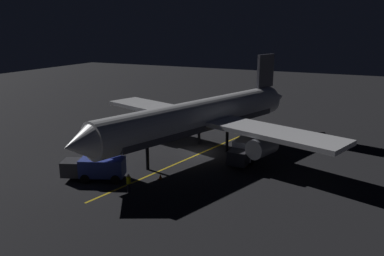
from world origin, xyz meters
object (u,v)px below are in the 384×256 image
Objects in this scene: airliner at (203,117)px; traffic_cone_near_left at (245,165)px; baggage_truck at (96,168)px; catering_truck at (246,150)px; traffic_cone_near_right at (160,177)px; traffic_cone_under_wing at (230,163)px; ground_crew_worker at (129,183)px.

traffic_cone_near_left is (-6.34, 3.02, -4.03)m from airliner.
catering_truck reaches higher than baggage_truck.
traffic_cone_near_right and traffic_cone_under_wing have the same top height.
baggage_truck reaches higher than traffic_cone_under_wing.
traffic_cone_near_left is 9.47m from traffic_cone_near_right.
airliner is 63.91× the size of traffic_cone_near_left.
traffic_cone_under_wing is (1.62, 0.24, 0.00)m from traffic_cone_near_left.
traffic_cone_near_left and traffic_cone_under_wing have the same top height.
traffic_cone_under_wing is (-10.54, -9.46, -0.91)m from baggage_truck.
traffic_cone_near_left is 1.63m from traffic_cone_under_wing.
airliner reaches higher than traffic_cone_near_left.
catering_truck is (-11.64, -11.51, 0.14)m from baggage_truck.
traffic_cone_near_left is (-0.52, 1.81, -1.06)m from catering_truck.
baggage_truck is at bearing 65.42° from airliner.
ground_crew_worker is at bearing 85.09° from airliner.
traffic_cone_near_left is at bearing 105.91° from catering_truck.
airliner is 10.69m from traffic_cone_near_right.
baggage_truck is 11.61× the size of traffic_cone_near_left.
ground_crew_worker reaches higher than traffic_cone_near_left.
ground_crew_worker is 3.16× the size of traffic_cone_near_left.
traffic_cone_near_right is (-5.65, -2.82, -0.91)m from baggage_truck.
ground_crew_worker is at bearing 60.87° from traffic_cone_under_wing.
catering_truck reaches higher than traffic_cone_near_left.
ground_crew_worker is 13.22m from traffic_cone_near_left.
traffic_cone_near_right is at bearing 46.55° from traffic_cone_near_left.
traffic_cone_under_wing is (-4.89, -6.64, 0.00)m from traffic_cone_near_right.
airliner is 14.33m from baggage_truck.
airliner reaches higher than traffic_cone_under_wing.
traffic_cone_near_right is (5.99, 8.68, -1.06)m from catering_truck.
catering_truck is 11.20× the size of traffic_cone_near_left.
baggage_truck is at bearing -14.03° from ground_crew_worker.
traffic_cone_near_right is (-1.02, -3.98, -0.64)m from ground_crew_worker.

